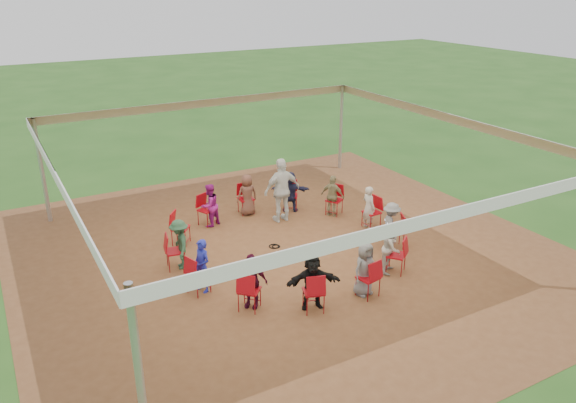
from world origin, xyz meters
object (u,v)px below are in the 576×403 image
chair_5 (207,210)px  person_seated_11 (392,248)px  person_seated_1 (369,208)px  chair_8 (198,275)px  person_seated_10 (365,269)px  chair_7 (175,251)px  person_seated_6 (180,244)px  person_seated_0 (391,226)px  chair_4 (246,199)px  person_seated_8 (251,280)px  standing_person (282,190)px  chair_12 (396,255)px  person_seated_3 (290,192)px  chair_9 (249,290)px  person_seated_9 (312,282)px  chair_10 (314,292)px  person_seated_7 (202,266)px  cable_coil (275,246)px  person_seated_4 (247,195)px  chair_11 (368,278)px  chair_3 (290,196)px  laptop (385,227)px  chair_6 (180,228)px  person_seated_2 (333,196)px  chair_2 (334,200)px  person_seated_5 (210,205)px  chair_0 (395,232)px

chair_5 → person_seated_11: size_ratio=0.73×
person_seated_1 → person_seated_11: size_ratio=1.00×
chair_8 → person_seated_10: bearing=43.0°
chair_7 → person_seated_6: bearing=90.0°
person_seated_0 → chair_4: bearing=54.5°
person_seated_0 → person_seated_8: 4.41m
person_seated_8 → standing_person: size_ratio=0.66×
chair_5 → chair_12: (2.86, -4.76, 0.00)m
person_seated_1 → person_seated_3: 2.49m
person_seated_1 → person_seated_3: same height
chair_9 → person_seated_0: person_seated_0 is taller
person_seated_9 → chair_10: bearing=-90.0°
chair_5 → person_seated_9: size_ratio=0.73×
chair_7 → chair_12: (4.47, -2.72, 0.00)m
person_seated_7 → cable_coil: person_seated_7 is taller
person_seated_1 → person_seated_4: 3.55m
person_seated_9 → chair_9: bearing=171.2°
chair_11 → chair_3: bearing=69.2°
person_seated_8 → person_seated_11: bearing=41.5°
chair_3 → chair_11: (-0.95, -5.14, 0.00)m
chair_4 → chair_8: size_ratio=1.00×
chair_8 → person_seated_7: (0.11, 0.04, 0.17)m
chair_3 → person_seated_7: 5.12m
laptop → person_seated_11: bearing=173.1°
chair_6 → person_seated_9: size_ratio=0.73×
cable_coil → person_seated_2: bearing=22.5°
chair_3 → person_seated_1: person_seated_1 is taller
chair_9 → person_seated_9: person_seated_9 is taller
chair_4 → chair_2: bearing=152.3°
chair_6 → chair_11: 5.23m
chair_7 → chair_12: size_ratio=1.00×
person_seated_2 → person_seated_10: size_ratio=1.00×
chair_10 → person_seated_11: (2.48, 0.56, 0.17)m
person_seated_9 → cable_coil: person_seated_9 is taller
person_seated_3 → person_seated_9: (-2.19, -4.84, 0.00)m
standing_person → person_seated_3: bearing=-137.4°
person_seated_10 → person_seated_9: bearing=166.2°
chair_4 → chair_9: same height
chair_5 → person_seated_7: 3.64m
chair_7 → person_seated_5: bearing=149.9°
person_seated_0 → laptop: person_seated_0 is taller
chair_2 → chair_8: bearing=83.1°
chair_0 → chair_3: (-1.10, 3.54, 0.00)m
chair_0 → chair_9: (-4.53, -0.82, 0.00)m
chair_11 → chair_10: bearing=166.2°
laptop → person_seated_10: bearing=155.6°
chair_0 → person_seated_10: size_ratio=0.73×
standing_person → person_seated_8: bearing=53.3°
chair_7 → chair_11: same height
chair_11 → person_seated_9: 1.33m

